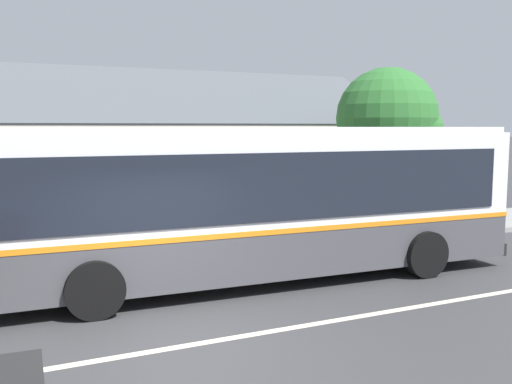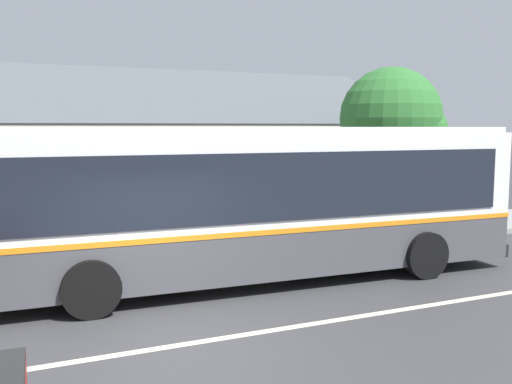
{
  "view_description": "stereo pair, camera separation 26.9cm",
  "coord_description": "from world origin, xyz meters",
  "px_view_note": "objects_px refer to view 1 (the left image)",
  "views": [
    {
      "loc": [
        -2.4,
        -7.73,
        3.2
      ],
      "look_at": [
        3.16,
        4.19,
        1.69
      ],
      "focal_mm": 40.0,
      "sensor_mm": 36.0,
      "label": 1
    },
    {
      "loc": [
        -2.16,
        -7.84,
        3.2
      ],
      "look_at": [
        3.16,
        4.19,
        1.69
      ],
      "focal_mm": 40.0,
      "sensor_mm": 36.0,
      "label": 2
    }
  ],
  "objects_px": {
    "transit_bus": "(247,199)",
    "street_tree_primary": "(392,123)",
    "bench_down_street": "(125,235)",
    "bus_stop_sign": "(448,180)"
  },
  "relations": [
    {
      "from": "transit_bus",
      "to": "street_tree_primary",
      "type": "xyz_separation_m",
      "value": [
        6.88,
        4.05,
        1.6
      ]
    },
    {
      "from": "bench_down_street",
      "to": "bus_stop_sign",
      "type": "bearing_deg",
      "value": -6.38
    },
    {
      "from": "transit_bus",
      "to": "bench_down_street",
      "type": "distance_m",
      "value": 3.82
    },
    {
      "from": "bench_down_street",
      "to": "street_tree_primary",
      "type": "height_order",
      "value": "street_tree_primary"
    },
    {
      "from": "bus_stop_sign",
      "to": "bench_down_street",
      "type": "bearing_deg",
      "value": 173.62
    },
    {
      "from": "street_tree_primary",
      "to": "bus_stop_sign",
      "type": "height_order",
      "value": "street_tree_primary"
    },
    {
      "from": "bench_down_street",
      "to": "bus_stop_sign",
      "type": "distance_m",
      "value": 9.42
    },
    {
      "from": "transit_bus",
      "to": "bus_stop_sign",
      "type": "xyz_separation_m",
      "value": [
        7.43,
        2.09,
        -0.08
      ]
    },
    {
      "from": "street_tree_primary",
      "to": "transit_bus",
      "type": "bearing_deg",
      "value": -149.51
    },
    {
      "from": "transit_bus",
      "to": "bench_down_street",
      "type": "bearing_deg",
      "value": 120.81
    }
  ]
}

